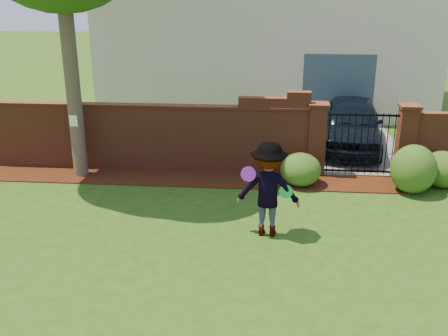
# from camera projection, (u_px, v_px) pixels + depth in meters

# --- Properties ---
(ground) EXTENTS (80.00, 80.00, 0.01)m
(ground) POSITION_uv_depth(u_px,v_px,m) (205.00, 244.00, 10.06)
(ground) COLOR #284D13
(ground) RESTS_ON ground
(mulch_bed) EXTENTS (11.10, 1.08, 0.03)m
(mulch_bed) POSITION_uv_depth(u_px,v_px,m) (183.00, 179.00, 13.25)
(mulch_bed) COLOR #321609
(mulch_bed) RESTS_ON ground
(brick_wall) EXTENTS (8.70, 0.31, 2.16)m
(brick_wall) POSITION_uv_depth(u_px,v_px,m) (146.00, 136.00, 13.64)
(brick_wall) COLOR brown
(brick_wall) RESTS_ON ground
(pillar_left) EXTENTS (0.50, 0.50, 1.88)m
(pillar_left) POSITION_uv_depth(u_px,v_px,m) (317.00, 139.00, 13.28)
(pillar_left) COLOR brown
(pillar_left) RESTS_ON ground
(pillar_right) EXTENTS (0.50, 0.50, 1.88)m
(pillar_right) POSITION_uv_depth(u_px,v_px,m) (406.00, 141.00, 13.11)
(pillar_right) COLOR brown
(pillar_right) RESTS_ON ground
(iron_gate) EXTENTS (1.78, 0.03, 1.60)m
(iron_gate) POSITION_uv_depth(u_px,v_px,m) (361.00, 144.00, 13.23)
(iron_gate) COLOR black
(iron_gate) RESTS_ON ground
(driveway) EXTENTS (3.20, 8.00, 0.01)m
(driveway) POSITION_uv_depth(u_px,v_px,m) (339.00, 132.00, 17.26)
(driveway) COLOR slate
(driveway) RESTS_ON ground
(house) EXTENTS (12.40, 6.40, 6.30)m
(house) POSITION_uv_depth(u_px,v_px,m) (267.00, 22.00, 20.12)
(house) COLOR beige
(house) RESTS_ON ground
(car) EXTENTS (2.29, 4.48, 1.46)m
(car) POSITION_uv_depth(u_px,v_px,m) (352.00, 125.00, 15.32)
(car) COLOR black
(car) RESTS_ON ground
(paper_notice) EXTENTS (0.20, 0.01, 0.28)m
(paper_notice) POSITION_uv_depth(u_px,v_px,m) (73.00, 121.00, 12.83)
(paper_notice) COLOR white
(paper_notice) RESTS_ON tree
(shrub_left) EXTENTS (0.99, 0.99, 0.81)m
(shrub_left) POSITION_uv_depth(u_px,v_px,m) (301.00, 170.00, 12.76)
(shrub_left) COLOR #214F17
(shrub_left) RESTS_ON ground
(shrub_middle) EXTENTS (1.06, 1.06, 1.17)m
(shrub_middle) POSITION_uv_depth(u_px,v_px,m) (413.00, 169.00, 12.27)
(shrub_middle) COLOR #214F17
(shrub_middle) RESTS_ON ground
(shrub_right) EXTENTS (1.00, 1.00, 0.89)m
(shrub_right) POSITION_uv_depth(u_px,v_px,m) (443.00, 169.00, 12.66)
(shrub_right) COLOR #214F17
(shrub_right) RESTS_ON ground
(man) EXTENTS (1.27, 0.79, 1.90)m
(man) POSITION_uv_depth(u_px,v_px,m) (268.00, 190.00, 10.11)
(man) COLOR gray
(man) RESTS_ON ground
(frisbee_purple) EXTENTS (0.30, 0.12, 0.29)m
(frisbee_purple) POSITION_uv_depth(u_px,v_px,m) (248.00, 174.00, 9.89)
(frisbee_purple) COLOR purple
(frisbee_purple) RESTS_ON man
(frisbee_green) EXTENTS (0.27, 0.09, 0.26)m
(frisbee_green) POSITION_uv_depth(u_px,v_px,m) (286.00, 192.00, 9.96)
(frisbee_green) COLOR green
(frisbee_green) RESTS_ON man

